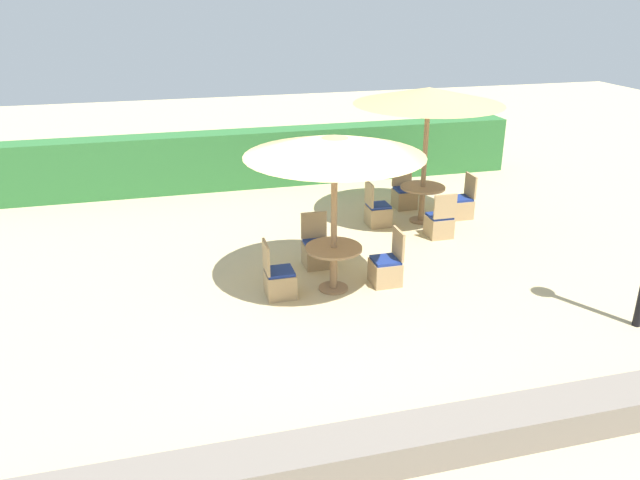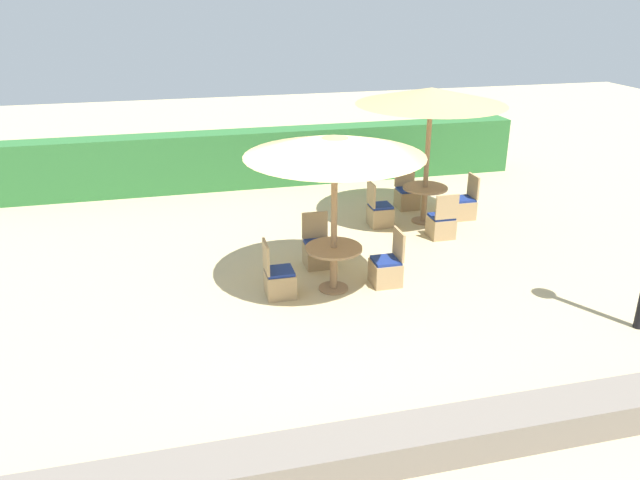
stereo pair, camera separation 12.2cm
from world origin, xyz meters
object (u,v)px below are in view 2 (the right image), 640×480
parasol_center (335,146)px  patio_chair_back_right_west (379,213)px  patio_chair_back_right_east (463,206)px  patio_chair_back_right_south (441,225)px  round_table_center (334,258)px  round_table_back_right (425,196)px  parasol_back_right (431,97)px  patio_chair_back_right_north (407,196)px  patio_chair_center_west (279,281)px  patio_chair_center_east (387,269)px  patio_chair_center_north (317,251)px

parasol_center → patio_chair_back_right_west: bearing=57.1°
patio_chair_back_right_east → patio_chair_back_right_south: (-0.91, -0.91, 0.00)m
patio_chair_back_right_east → round_table_center: bearing=126.1°
patio_chair_back_right_west → round_table_back_right: bearing=89.5°
patio_chair_back_right_east → patio_chair_back_right_south: size_ratio=1.00×
parasol_back_right → patio_chair_back_right_north: 2.50m
patio_chair_back_right_north → round_table_back_right: bearing=91.1°
patio_chair_back_right_north → round_table_center: size_ratio=1.02×
round_table_back_right → patio_chair_center_west: patio_chair_center_west is taller
patio_chair_center_east → round_table_back_right: bearing=-33.8°
patio_chair_back_right_west → patio_chair_center_east: same height
round_table_back_right → patio_chair_back_right_east: 0.95m
parasol_back_right → round_table_center: 4.22m
patio_chair_back_right_west → patio_chair_center_west: 3.66m
patio_chair_center_east → patio_chair_center_west: (-1.80, 0.01, 0.00)m
parasol_back_right → patio_chair_center_east: 3.90m
patio_chair_back_right_north → patio_chair_center_north: same height
parasol_back_right → round_table_center: bearing=-135.7°
round_table_center → patio_chair_back_right_west: bearing=57.1°
parasol_center → patio_chair_center_north: parasol_center is taller
patio_chair_back_right_east → round_table_center: (-3.54, -2.58, 0.29)m
patio_chair_back_right_east → round_table_center: size_ratio=1.02×
patio_chair_back_right_north → patio_chair_center_north: (-2.65, -2.52, 0.00)m
patio_chair_back_right_east → parasol_center: bearing=126.1°
round_table_back_right → patio_chair_center_north: (-2.67, -1.61, -0.30)m
patio_chair_back_right_east → patio_chair_back_right_north: same height
patio_chair_back_right_north → patio_chair_back_right_south: 1.81m
parasol_back_right → round_table_back_right: bearing=116.6°
round_table_center → patio_chair_center_west: size_ratio=0.98×
round_table_center → patio_chair_back_right_north: bearing=53.0°
parasol_back_right → patio_chair_back_right_west: 2.52m
patio_chair_back_right_west → parasol_center: bearing=-32.9°
patio_chair_back_right_north → patio_chair_center_east: size_ratio=1.00×
parasol_back_right → patio_chair_back_right_north: parasol_back_right is taller
parasol_center → round_table_back_right: bearing=44.3°
round_table_back_right → parasol_center: size_ratio=0.33×
patio_chair_back_right_north → parasol_center: size_ratio=0.34×
patio_chair_center_west → patio_chair_center_east: bearing=89.7°
patio_chair_center_west → patio_chair_center_north: bearing=138.6°
patio_chair_center_east → patio_chair_back_right_south: bearing=-45.6°
round_table_back_right → round_table_center: round_table_back_right is taller
patio_chair_back_right_west → round_table_center: bearing=-32.9°
round_table_back_right → parasol_center: (-2.64, -2.58, 1.81)m
patio_chair_back_right_east → patio_chair_back_right_west: (-1.87, -0.00, 0.00)m
patio_chair_back_right_south → patio_chair_center_west: size_ratio=1.00×
patio_chair_back_right_north → round_table_center: 4.37m
round_table_back_right → parasol_back_right: bearing=-63.4°
round_table_back_right → patio_chair_center_north: bearing=-149.0°
patio_chair_center_north → patio_chair_center_west: size_ratio=1.00×
patio_chair_back_right_south → patio_chair_center_north: (-2.66, -0.70, 0.00)m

